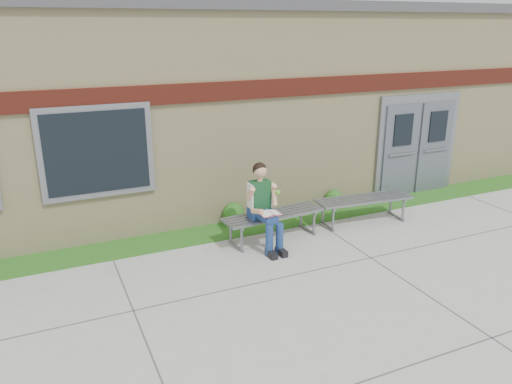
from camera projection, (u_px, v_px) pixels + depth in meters
name	position (u px, v px, depth m)	size (l,w,h in m)	color
ground	(337.00, 283.00, 7.63)	(80.00, 80.00, 0.00)	#9E9E99
grass_strip	(265.00, 224.00, 9.87)	(16.00, 0.80, 0.02)	#245516
school_building	(206.00, 96.00, 12.13)	(16.20, 6.22, 4.20)	beige
bench_left	(273.00, 219.00, 9.09)	(1.96, 0.70, 0.50)	slate
bench_right	(364.00, 203.00, 9.87)	(2.00, 0.72, 0.51)	slate
girl	(264.00, 205.00, 8.65)	(0.55, 0.91, 1.51)	navy
shrub_mid	(234.00, 213.00, 9.80)	(0.43, 0.43, 0.43)	#245516
shrub_east	(334.00, 198.00, 10.71)	(0.37, 0.37, 0.37)	#245516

